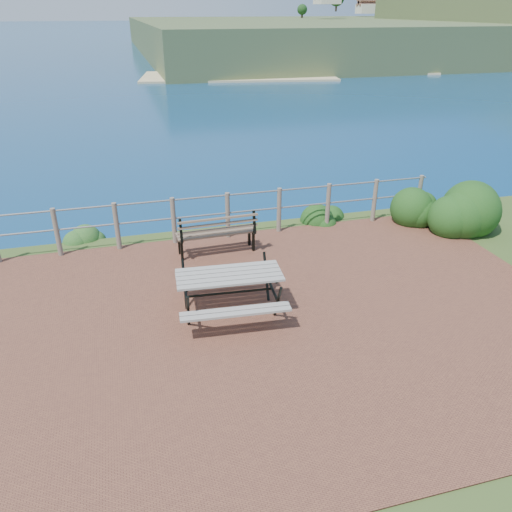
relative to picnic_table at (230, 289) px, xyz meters
The scene contains 10 objects.
ground 0.86m from the picnic_table, 33.63° to the right, with size 10.00×7.00×0.12m, color brown.
ocean 199.59m from the picnic_table, 89.82° to the left, with size 1200.00×1200.00×0.00m, color navy.
safety_railing 3.01m from the picnic_table, 78.21° to the left, with size 9.40×0.10×1.00m.
distant_bay 266.56m from the picnic_table, 49.34° to the left, with size 290.00×232.36×24.00m.
picnic_table is the anchor object (origin of this frame).
park_bench 2.26m from the picnic_table, 84.31° to the left, with size 1.60×0.45×0.89m.
shrub_right_front 5.71m from the picnic_table, 15.83° to the left, with size 1.54×1.54×2.18m, color #1D4916.
shrub_right_edge 5.87m from the picnic_table, 28.38° to the left, with size 0.96×0.96×1.38m, color #1D4916.
shrub_lip_west 4.39m from the picnic_table, 123.43° to the left, with size 0.70×0.70×0.42m, color #1F5420.
shrub_lip_east 4.60m from the picnic_table, 47.89° to the left, with size 0.87×0.87×0.65m, color #1D4916.
Camera 1 is at (-2.02, -6.37, 4.49)m, focal length 35.00 mm.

